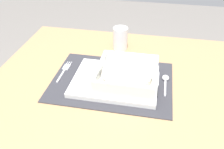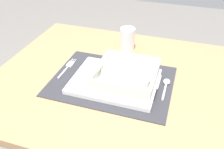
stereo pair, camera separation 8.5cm
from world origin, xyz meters
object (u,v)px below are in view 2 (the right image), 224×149
fork (68,67)px  dining_table (117,101)px  porridge_bowl (126,77)px  butter_knife (156,89)px  drinking_glass (127,40)px  spoon (166,84)px

fork → dining_table: bearing=1.8°
dining_table → porridge_bowl: bearing=-43.5°
porridge_bowl → butter_knife: (0.10, 0.01, -0.03)m
porridge_bowl → butter_knife: 0.11m
porridge_bowl → fork: bearing=169.9°
porridge_bowl → fork: (-0.24, 0.04, -0.03)m
dining_table → fork: (-0.20, 0.00, 0.12)m
dining_table → drinking_glass: bearing=96.5°
porridge_bowl → butter_knife: bearing=6.2°
porridge_bowl → drinking_glass: size_ratio=2.10×
porridge_bowl → spoon: size_ratio=1.72×
dining_table → spoon: size_ratio=7.82×
dining_table → fork: fork is taller
butter_knife → fork: bearing=177.8°
dining_table → drinking_glass: drinking_glass is taller
porridge_bowl → butter_knife: porridge_bowl is taller
spoon → butter_knife: size_ratio=0.80×
fork → spoon: size_ratio=1.19×
drinking_glass → butter_knife: bearing=-55.8°
butter_knife → drinking_glass: bearing=127.3°
fork → butter_knife: butter_knife is taller
drinking_glass → fork: bearing=-129.3°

